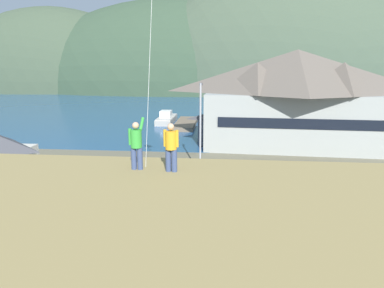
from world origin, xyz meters
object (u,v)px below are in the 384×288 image
(parked_car_front_row_end, at_px, (305,219))
(person_kite_flyer, at_px, (136,144))
(moored_boat_wharfside, at_px, (167,119))
(person_companion, at_px, (171,146))
(harbor_lodge, at_px, (295,95))
(parked_car_front_row_red, at_px, (381,181))
(parked_car_mid_row_far, at_px, (167,217))
(parked_car_back_row_left, at_px, (293,183))
(parked_car_corner_spot, at_px, (75,213))
(storage_shed_waterside, at_px, (222,126))
(parking_light_pole, at_px, (200,123))
(parked_car_front_row_silver, at_px, (217,183))
(parked_car_mid_row_center, at_px, (111,172))
(wharf_dock, at_px, (186,124))

(parked_car_front_row_end, bearing_deg, person_kite_flyer, -142.39)
(moored_boat_wharfside, bearing_deg, person_companion, -80.00)
(harbor_lodge, height_order, parked_car_front_row_red, harbor_lodge)
(parked_car_front_row_end, xyz_separation_m, parked_car_mid_row_far, (-7.74, -0.41, 0.00))
(parked_car_front_row_end, relative_size, parked_car_back_row_left, 0.98)
(parked_car_corner_spot, height_order, person_companion, person_companion)
(parked_car_back_row_left, bearing_deg, storage_shed_waterside, 107.21)
(parked_car_front_row_red, xyz_separation_m, parking_light_pole, (-13.72, 3.61, 3.55))
(parked_car_front_row_silver, relative_size, parked_car_mid_row_far, 1.02)
(harbor_lodge, relative_size, parked_car_front_row_red, 5.27)
(storage_shed_waterside, xyz_separation_m, parked_car_front_row_end, (4.70, -22.72, -1.19))
(parking_light_pole, distance_m, person_kite_flyer, 16.58)
(storage_shed_waterside, xyz_separation_m, parking_light_pole, (-1.87, -12.31, 2.36))
(parked_car_front_row_red, bearing_deg, parked_car_back_row_left, -171.38)
(parking_light_pole, bearing_deg, parked_car_front_row_silver, -73.02)
(parked_car_front_row_silver, bearing_deg, parked_car_front_row_red, 7.21)
(moored_boat_wharfside, xyz_separation_m, parked_car_mid_row_center, (0.65, -30.50, 0.34))
(storage_shed_waterside, relative_size, person_companion, 3.87)
(parking_light_pole, distance_m, person_companion, 16.68)
(parked_car_mid_row_center, height_order, parked_car_front_row_red, same)
(moored_boat_wharfside, distance_m, parked_car_front_row_red, 37.44)
(parked_car_front_row_silver, xyz_separation_m, person_companion, (-1.52, -11.41, 5.55))
(parked_car_mid_row_center, height_order, parking_light_pole, parking_light_pole)
(wharf_dock, bearing_deg, storage_shed_waterside, -64.43)
(moored_boat_wharfside, relative_size, person_companion, 4.72)
(moored_boat_wharfside, distance_m, parked_car_mid_row_center, 30.50)
(wharf_dock, distance_m, parked_car_corner_spot, 35.51)
(parked_car_mid_row_far, bearing_deg, parked_car_corner_spot, -179.23)
(parked_car_mid_row_center, distance_m, person_companion, 15.95)
(wharf_dock, xyz_separation_m, person_companion, (4.02, -41.07, 6.26))
(person_companion, bearing_deg, parked_car_front_row_silver, 82.41)
(harbor_lodge, xyz_separation_m, parked_car_front_row_red, (3.19, -15.86, -5.02))
(wharf_dock, distance_m, parked_car_front_row_end, 36.49)
(storage_shed_waterside, relative_size, parked_car_mid_row_far, 1.59)
(parked_car_front_row_red, bearing_deg, parked_car_mid_row_far, -154.18)
(harbor_lodge, height_order, person_companion, harbor_lodge)
(person_companion, bearing_deg, parked_car_front_row_end, 43.35)
(parked_car_back_row_left, height_order, person_companion, person_companion)
(parked_car_front_row_end, xyz_separation_m, parked_car_back_row_left, (0.55, 5.80, 0.00))
(moored_boat_wharfside, bearing_deg, harbor_lodge, -39.29)
(harbor_lodge, bearing_deg, parked_car_front_row_end, -99.95)
(parked_car_corner_spot, height_order, parked_car_front_row_silver, same)
(moored_boat_wharfside, relative_size, parked_car_front_row_end, 1.93)
(harbor_lodge, bearing_deg, parking_light_pole, -130.71)
(harbor_lodge, distance_m, parked_car_front_row_red, 16.93)
(parked_car_back_row_left, bearing_deg, parked_car_corner_spot, -155.36)
(wharf_dock, xyz_separation_m, parked_car_mid_row_far, (2.80, -35.33, 0.71))
(parked_car_corner_spot, bearing_deg, parked_car_mid_row_far, 0.77)
(parked_car_mid_row_center, bearing_deg, parked_car_back_row_left, -5.03)
(parked_car_mid_row_center, bearing_deg, person_kite_flyer, -66.13)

